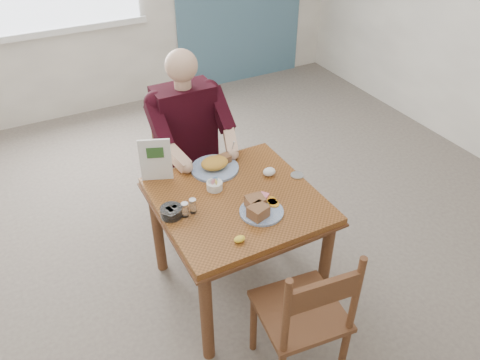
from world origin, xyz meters
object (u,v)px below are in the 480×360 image
near_plate (259,208)px  far_plate (215,165)px  table (237,212)px  chair_far (187,167)px  chair_near (304,316)px  diner (189,134)px

near_plate → far_plate: bearing=93.7°
table → far_plate: (0.01, 0.32, 0.14)m
chair_far → far_plate: chair_far is taller
chair_near → diner: (-0.01, 1.42, 0.33)m
table → chair_far: bearing=90.0°
chair_near → diner: diner is taller
table → chair_far: size_ratio=0.97×
chair_far → chair_near: 1.51m
near_plate → table: bearing=104.3°
diner → far_plate: diner is taller
chair_far → far_plate: size_ratio=2.85×
chair_near → near_plate: 0.62m
table → chair_near: (0.01, -0.71, -0.16)m
chair_near → table: bearing=90.8°
chair_far → diner: diner is taller
chair_near → near_plate: (0.04, 0.54, 0.30)m
chair_far → chair_near: same height
table → chair_near: size_ratio=0.97×
diner → near_plate: size_ratio=4.92×
table → near_plate: size_ratio=3.27×
chair_near → near_plate: chair_near is taller
diner → far_plate: size_ratio=4.15×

